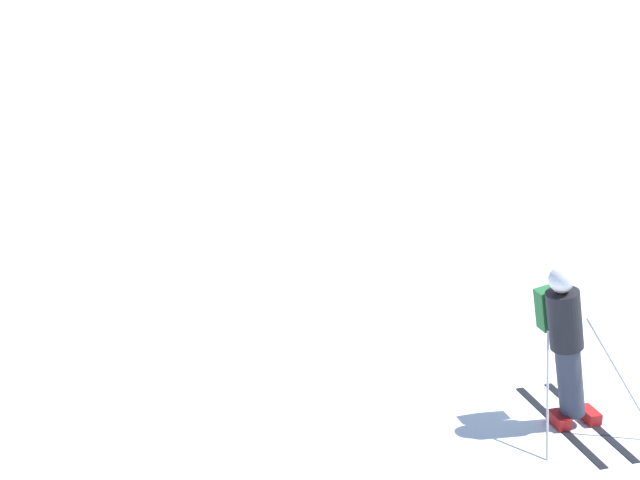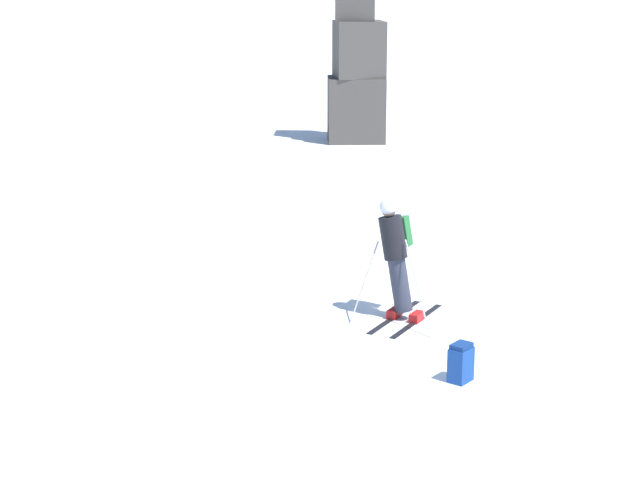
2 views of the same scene
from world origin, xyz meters
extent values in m
plane|color=white|center=(0.00, 0.00, 0.00)|extent=(300.00, 300.00, 0.00)
cube|color=black|center=(-1.36, 0.09, 0.01)|extent=(0.93, 1.50, 0.01)
cube|color=black|center=(-1.05, -0.09, 0.01)|extent=(0.93, 1.50, 0.01)
cube|color=#B21919|center=(-1.36, 0.09, 0.07)|extent=(0.26, 0.31, 0.12)
cube|color=#B21919|center=(-1.05, -0.09, 0.07)|extent=(0.26, 0.31, 0.12)
cylinder|color=#2D3342|center=(-1.29, 0.05, 0.52)|extent=(0.48, 0.43, 0.83)
cylinder|color=black|center=(-1.40, 0.11, 1.21)|extent=(0.56, 0.52, 0.67)
sphere|color=tan|center=(-1.47, 0.15, 1.63)|extent=(0.34, 0.33, 0.26)
sphere|color=silver|center=(-1.48, 0.16, 1.66)|extent=(0.39, 0.37, 0.30)
cube|color=#236633|center=(-1.28, 0.34, 1.25)|extent=(0.40, 0.34, 0.48)
cylinder|color=#B7B7BC|center=(-1.82, 0.01, 0.57)|extent=(0.45, 0.37, 1.15)
cylinder|color=#B7B7BC|center=(-1.09, -0.42, 0.61)|extent=(0.32, 0.78, 1.24)
cube|color=#4C4742|center=(-0.99, 15.75, 0.92)|extent=(1.61, 1.37, 1.84)
cube|color=#4C4742|center=(-0.93, 15.70, 2.63)|extent=(1.49, 1.37, 1.58)
cube|color=#4C4742|center=(-1.04, 15.78, 4.00)|extent=(1.18, 1.13, 1.16)
cube|color=#194293|center=(-0.77, -2.38, 0.22)|extent=(0.36, 0.37, 0.44)
cube|color=navy|center=(-0.77, -2.38, 0.47)|extent=(0.32, 0.33, 0.06)
camera|label=1|loc=(-9.06, -3.73, 4.82)|focal=50.00mm
camera|label=2|loc=(-2.87, -14.82, 5.14)|focal=60.00mm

